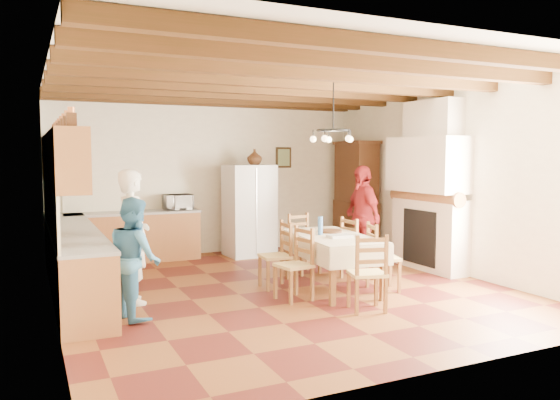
# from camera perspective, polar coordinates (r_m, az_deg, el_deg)

# --- Properties ---
(floor) EXTENTS (6.00, 6.50, 0.02)m
(floor) POSITION_cam_1_polar(r_m,az_deg,el_deg) (7.87, 0.27, -9.37)
(floor) COLOR #4D1913
(floor) RESTS_ON ground
(ceiling) EXTENTS (6.00, 6.50, 0.02)m
(ceiling) POSITION_cam_1_polar(r_m,az_deg,el_deg) (7.71, 0.28, 12.94)
(ceiling) COLOR white
(ceiling) RESTS_ON ground
(wall_back) EXTENTS (6.00, 0.02, 3.00)m
(wall_back) POSITION_cam_1_polar(r_m,az_deg,el_deg) (10.68, -7.24, 2.52)
(wall_back) COLOR beige
(wall_back) RESTS_ON ground
(wall_front) EXTENTS (6.00, 0.02, 3.00)m
(wall_front) POSITION_cam_1_polar(r_m,az_deg,el_deg) (4.91, 16.79, -0.28)
(wall_front) COLOR beige
(wall_front) RESTS_ON ground
(wall_left) EXTENTS (0.02, 6.50, 3.00)m
(wall_left) POSITION_cam_1_polar(r_m,az_deg,el_deg) (6.92, -22.89, 0.96)
(wall_left) COLOR beige
(wall_left) RESTS_ON ground
(wall_right) EXTENTS (0.02, 6.50, 3.00)m
(wall_right) POSITION_cam_1_polar(r_m,az_deg,el_deg) (9.34, 17.22, 2.02)
(wall_right) COLOR beige
(wall_right) RESTS_ON ground
(ceiling_beams) EXTENTS (6.00, 6.30, 0.16)m
(ceiling_beams) POSITION_cam_1_polar(r_m,az_deg,el_deg) (7.70, 0.28, 12.21)
(ceiling_beams) COLOR #37240C
(ceiling_beams) RESTS_ON ground
(lower_cabinets_left) EXTENTS (0.60, 4.30, 0.86)m
(lower_cabinets_left) POSITION_cam_1_polar(r_m,az_deg,el_deg) (8.11, -20.73, -6.09)
(lower_cabinets_left) COLOR brown
(lower_cabinets_left) RESTS_ON ground
(lower_cabinets_back) EXTENTS (2.30, 0.60, 0.86)m
(lower_cabinets_back) POSITION_cam_1_polar(r_m,az_deg,el_deg) (10.11, -15.04, -3.83)
(lower_cabinets_back) COLOR brown
(lower_cabinets_back) RESTS_ON ground
(countertop_left) EXTENTS (0.62, 4.30, 0.04)m
(countertop_left) POSITION_cam_1_polar(r_m,az_deg,el_deg) (8.04, -20.83, -2.93)
(countertop_left) COLOR gray
(countertop_left) RESTS_ON lower_cabinets_left
(countertop_back) EXTENTS (2.34, 0.62, 0.04)m
(countertop_back) POSITION_cam_1_polar(r_m,az_deg,el_deg) (10.05, -15.10, -1.29)
(countertop_back) COLOR gray
(countertop_back) RESTS_ON lower_cabinets_back
(backsplash_left) EXTENTS (0.03, 4.30, 0.60)m
(backsplash_left) POSITION_cam_1_polar(r_m,az_deg,el_deg) (7.99, -22.93, -0.73)
(backsplash_left) COLOR beige
(backsplash_left) RESTS_ON ground
(backsplash_back) EXTENTS (2.30, 0.03, 0.60)m
(backsplash_back) POSITION_cam_1_polar(r_m,az_deg,el_deg) (10.30, -15.41, 0.64)
(backsplash_back) COLOR beige
(backsplash_back) RESTS_ON ground
(upper_cabinets) EXTENTS (0.35, 4.20, 0.70)m
(upper_cabinets) POSITION_cam_1_polar(r_m,az_deg,el_deg) (7.96, -21.93, 3.97)
(upper_cabinets) COLOR brown
(upper_cabinets) RESTS_ON ground
(fireplace) EXTENTS (0.56, 1.60, 2.80)m
(fireplace) POSITION_cam_1_polar(r_m,az_deg,el_deg) (9.30, 15.06, 1.45)
(fireplace) COLOR beige
(fireplace) RESTS_ON ground
(wall_picture) EXTENTS (0.34, 0.03, 0.42)m
(wall_picture) POSITION_cam_1_polar(r_m,az_deg,el_deg) (11.22, 0.37, 4.46)
(wall_picture) COLOR #302414
(wall_picture) RESTS_ON ground
(refrigerator) EXTENTS (0.89, 0.74, 1.72)m
(refrigerator) POSITION_cam_1_polar(r_m,az_deg,el_deg) (10.33, -3.24, -1.09)
(refrigerator) COLOR silver
(refrigerator) RESTS_ON floor
(hutch) EXTENTS (0.64, 1.25, 2.18)m
(hutch) POSITION_cam_1_polar(r_m,az_deg,el_deg) (11.07, 7.93, 0.46)
(hutch) COLOR #33180C
(hutch) RESTS_ON floor
(dining_table) EXTENTS (1.06, 1.84, 0.77)m
(dining_table) POSITION_cam_1_polar(r_m,az_deg,el_deg) (7.78, 5.48, -4.28)
(dining_table) COLOR beige
(dining_table) RESTS_ON floor
(chandelier) EXTENTS (0.47, 0.47, 0.03)m
(chandelier) POSITION_cam_1_polar(r_m,az_deg,el_deg) (7.69, 5.57, 7.25)
(chandelier) COLOR black
(chandelier) RESTS_ON ground
(chair_left_near) EXTENTS (0.46, 0.48, 0.96)m
(chair_left_near) POSITION_cam_1_polar(r_m,az_deg,el_deg) (7.22, 1.44, -6.69)
(chair_left_near) COLOR brown
(chair_left_near) RESTS_ON floor
(chair_left_far) EXTENTS (0.43, 0.45, 0.96)m
(chair_left_far) POSITION_cam_1_polar(r_m,az_deg,el_deg) (7.85, -0.52, -5.75)
(chair_left_far) COLOR brown
(chair_left_far) RESTS_ON floor
(chair_right_near) EXTENTS (0.50, 0.51, 0.96)m
(chair_right_near) POSITION_cam_1_polar(r_m,az_deg,el_deg) (7.85, 10.77, -5.84)
(chair_right_near) COLOR brown
(chair_right_near) RESTS_ON floor
(chair_right_far) EXTENTS (0.44, 0.46, 0.96)m
(chair_right_far) POSITION_cam_1_polar(r_m,az_deg,el_deg) (8.48, 8.12, -5.01)
(chair_right_far) COLOR brown
(chair_right_far) RESTS_ON floor
(chair_end_near) EXTENTS (0.51, 0.50, 0.96)m
(chair_end_near) POSITION_cam_1_polar(r_m,az_deg,el_deg) (6.82, 9.08, -7.43)
(chair_end_near) COLOR brown
(chair_end_near) RESTS_ON floor
(chair_end_far) EXTENTS (0.48, 0.46, 0.96)m
(chair_end_far) POSITION_cam_1_polar(r_m,az_deg,el_deg) (8.82, 2.57, -4.58)
(chair_end_far) COLOR brown
(chair_end_far) RESTS_ON floor
(person_man) EXTENTS (0.48, 0.67, 1.73)m
(person_man) POSITION_cam_1_polar(r_m,az_deg,el_deg) (7.26, -15.07, -3.69)
(person_man) COLOR white
(person_man) RESTS_ON floor
(person_woman_blue) EXTENTS (0.65, 0.77, 1.43)m
(person_woman_blue) POSITION_cam_1_polar(r_m,az_deg,el_deg) (6.62, -14.94, -5.85)
(person_woman_blue) COLOR teal
(person_woman_blue) RESTS_ON floor
(person_woman_red) EXTENTS (0.51, 1.05, 1.73)m
(person_woman_red) POSITION_cam_1_polar(r_m,az_deg,el_deg) (9.35, 8.59, -1.72)
(person_woman_red) COLOR maroon
(person_woman_red) RESTS_ON floor
(microwave) EXTENTS (0.52, 0.37, 0.28)m
(microwave) POSITION_cam_1_polar(r_m,az_deg,el_deg) (10.21, -10.62, -0.21)
(microwave) COLOR silver
(microwave) RESTS_ON countertop_back
(fridge_vase) EXTENTS (0.29, 0.29, 0.30)m
(fridge_vase) POSITION_cam_1_polar(r_m,az_deg,el_deg) (10.32, -2.68, 4.51)
(fridge_vase) COLOR #33180C
(fridge_vase) RESTS_ON refrigerator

